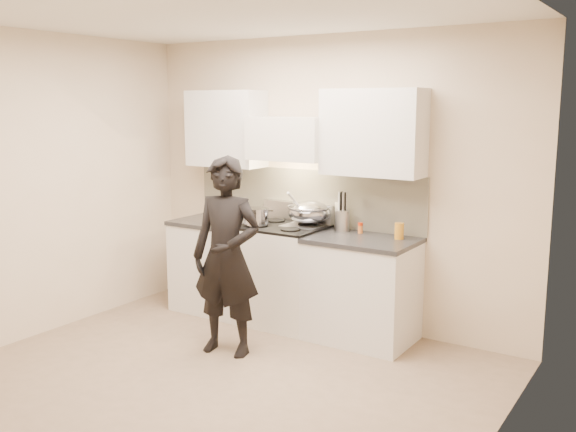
{
  "coord_description": "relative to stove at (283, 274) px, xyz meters",
  "views": [
    {
      "loc": [
        2.92,
        -3.51,
        2.07
      ],
      "look_at": [
        -0.0,
        1.05,
        1.12
      ],
      "focal_mm": 40.0,
      "sensor_mm": 36.0,
      "label": 1
    }
  ],
  "objects": [
    {
      "name": "spice_jar",
      "position": [
        0.72,
        0.18,
        0.49
      ],
      "size": [
        0.04,
        0.04,
        0.1
      ],
      "color": "#C66527",
      "rests_on": "counter_right"
    },
    {
      "name": "counter_left",
      "position": [
        -0.78,
        0.0,
        -0.01
      ],
      "size": [
        0.82,
        0.67,
        0.92
      ],
      "color": "silver",
      "rests_on": "ground"
    },
    {
      "name": "oil_glass",
      "position": [
        1.11,
        0.13,
        0.52
      ],
      "size": [
        0.08,
        0.08,
        0.14
      ],
      "color": "#C17D1C",
      "rests_on": "counter_right"
    },
    {
      "name": "counter_right",
      "position": [
        0.83,
        0.0,
        -0.01
      ],
      "size": [
        0.92,
        0.67,
        0.92
      ],
      "color": "silver",
      "rests_on": "ground"
    },
    {
      "name": "person",
      "position": [
        0.02,
        -0.88,
        0.35
      ],
      "size": [
        0.67,
        0.5,
        1.66
      ],
      "primitive_type": "imported",
      "rotation": [
        0.0,
        0.0,
        0.18
      ],
      "color": "black",
      "rests_on": "ground"
    },
    {
      "name": "room_shell",
      "position": [
        0.24,
        -1.05,
        1.12
      ],
      "size": [
        4.04,
        3.54,
        2.7
      ],
      "color": "beige",
      "rests_on": "ground"
    },
    {
      "name": "utensil_crock",
      "position": [
        0.52,
        0.19,
        0.56
      ],
      "size": [
        0.13,
        0.13,
        0.36
      ],
      "color": "#AAAAAA",
      "rests_on": "counter_right"
    },
    {
      "name": "stock_pot",
      "position": [
        -0.2,
        -0.14,
        0.56
      ],
      "size": [
        0.31,
        0.3,
        0.15
      ],
      "color": "#A7A9B7",
      "rests_on": "stove"
    },
    {
      "name": "ground_plane",
      "position": [
        0.3,
        -1.42,
        -0.47
      ],
      "size": [
        4.0,
        4.0,
        0.0
      ],
      "primitive_type": "plane",
      "color": "#8A725C"
    },
    {
      "name": "wok",
      "position": [
        0.2,
        0.14,
        0.6
      ],
      "size": [
        0.42,
        0.52,
        0.34
      ],
      "color": "#A7A9B7",
      "rests_on": "stove"
    },
    {
      "name": "stove",
      "position": [
        0.0,
        0.0,
        0.0
      ],
      "size": [
        0.76,
        0.65,
        0.96
      ],
      "color": "silver",
      "rests_on": "ground"
    }
  ]
}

